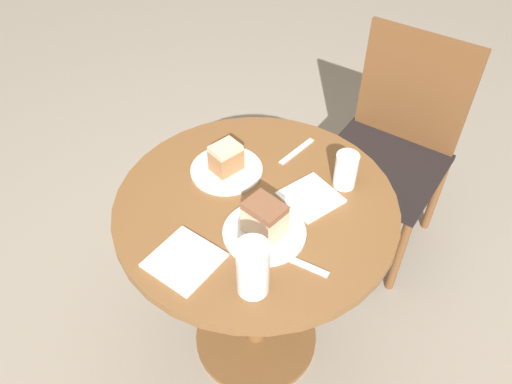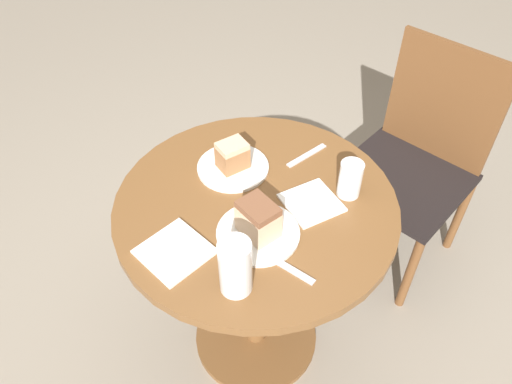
# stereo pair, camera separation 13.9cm
# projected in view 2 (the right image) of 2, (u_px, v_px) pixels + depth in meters

# --- Properties ---
(ground_plane) EXTENTS (8.00, 8.00, 0.00)m
(ground_plane) POSITION_uv_depth(u_px,v_px,m) (256.00, 337.00, 1.95)
(ground_plane) COLOR gray
(table) EXTENTS (0.81, 0.81, 0.76)m
(table) POSITION_uv_depth(u_px,v_px,m) (256.00, 247.00, 1.56)
(table) COLOR brown
(table) RESTS_ON ground_plane
(chair) EXTENTS (0.52, 0.51, 0.91)m
(chair) POSITION_uv_depth(u_px,v_px,m) (414.00, 160.00, 1.98)
(chair) COLOR brown
(chair) RESTS_ON ground_plane
(plate_near) EXTENTS (0.22, 0.22, 0.01)m
(plate_near) POSITION_uv_depth(u_px,v_px,m) (258.00, 233.00, 1.33)
(plate_near) COLOR silver
(plate_near) RESTS_ON table
(plate_far) EXTENTS (0.22, 0.22, 0.01)m
(plate_far) POSITION_uv_depth(u_px,v_px,m) (233.00, 167.00, 1.51)
(plate_far) COLOR silver
(plate_far) RESTS_ON table
(cake_slice_near) EXTENTS (0.11, 0.08, 0.10)m
(cake_slice_near) POSITION_uv_depth(u_px,v_px,m) (258.00, 219.00, 1.29)
(cake_slice_near) COLOR beige
(cake_slice_near) RESTS_ON plate_near
(cake_slice_far) EXTENTS (0.08, 0.09, 0.09)m
(cake_slice_far) POSITION_uv_depth(u_px,v_px,m) (232.00, 155.00, 1.48)
(cake_slice_far) COLOR #9E6B42
(cake_slice_far) RESTS_ON plate_far
(glass_lemonade) EXTENTS (0.07, 0.07, 0.11)m
(glass_lemonade) POSITION_uv_depth(u_px,v_px,m) (350.00, 180.00, 1.41)
(glass_lemonade) COLOR silver
(glass_lemonade) RESTS_ON table
(glass_water) EXTENTS (0.08, 0.08, 0.16)m
(glass_water) POSITION_uv_depth(u_px,v_px,m) (235.00, 269.00, 1.16)
(glass_water) COLOR silver
(glass_water) RESTS_ON table
(napkin_stack) EXTENTS (0.17, 0.17, 0.01)m
(napkin_stack) POSITION_uv_depth(u_px,v_px,m) (175.00, 252.00, 1.28)
(napkin_stack) COLOR white
(napkin_stack) RESTS_ON table
(fork) EXTENTS (0.15, 0.05, 0.00)m
(fork) POSITION_uv_depth(u_px,v_px,m) (288.00, 268.00, 1.25)
(fork) COLOR silver
(fork) RESTS_ON table
(spoon) EXTENTS (0.02, 0.16, 0.00)m
(spoon) POSITION_uv_depth(u_px,v_px,m) (307.00, 155.00, 1.56)
(spoon) COLOR silver
(spoon) RESTS_ON table
(napkin_side) EXTENTS (0.17, 0.17, 0.01)m
(napkin_side) POSITION_uv_depth(u_px,v_px,m) (312.00, 203.00, 1.41)
(napkin_side) COLOR white
(napkin_side) RESTS_ON table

